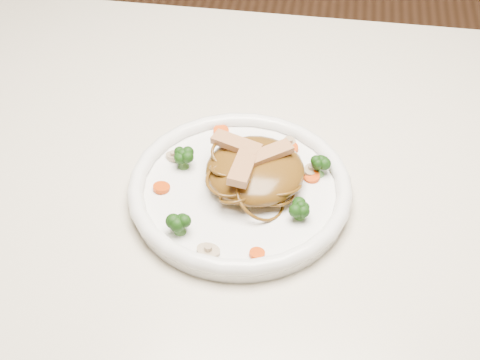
# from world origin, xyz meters

# --- Properties ---
(table) EXTENTS (1.20, 0.80, 0.75)m
(table) POSITION_xyz_m (0.00, 0.00, 0.65)
(table) COLOR beige
(table) RESTS_ON ground
(plate) EXTENTS (0.31, 0.31, 0.02)m
(plate) POSITION_xyz_m (-0.04, -0.04, 0.76)
(plate) COLOR white
(plate) RESTS_ON table
(noodle_mound) EXTENTS (0.15, 0.15, 0.04)m
(noodle_mound) POSITION_xyz_m (-0.02, -0.02, 0.78)
(noodle_mound) COLOR #5B3C11
(noodle_mound) RESTS_ON plate
(chicken_a) EXTENTS (0.06, 0.05, 0.01)m
(chicken_a) POSITION_xyz_m (-0.01, -0.02, 0.81)
(chicken_a) COLOR tan
(chicken_a) RESTS_ON noodle_mound
(chicken_b) EXTENTS (0.07, 0.04, 0.01)m
(chicken_b) POSITION_xyz_m (-0.05, -0.00, 0.81)
(chicken_b) COLOR tan
(chicken_b) RESTS_ON noodle_mound
(chicken_c) EXTENTS (0.03, 0.07, 0.01)m
(chicken_c) POSITION_xyz_m (-0.03, -0.04, 0.81)
(chicken_c) COLOR tan
(chicken_c) RESTS_ON noodle_mound
(broccoli_0) EXTENTS (0.04, 0.04, 0.03)m
(broccoli_0) POSITION_xyz_m (0.05, 0.00, 0.78)
(broccoli_0) COLOR #143D0C
(broccoli_0) RESTS_ON plate
(broccoli_1) EXTENTS (0.04, 0.04, 0.03)m
(broccoli_1) POSITION_xyz_m (-0.11, -0.01, 0.78)
(broccoli_1) COLOR #143D0C
(broccoli_1) RESTS_ON plate
(broccoli_2) EXTENTS (0.03, 0.03, 0.03)m
(broccoli_2) POSITION_xyz_m (-0.10, -0.12, 0.78)
(broccoli_2) COLOR #143D0C
(broccoli_2) RESTS_ON plate
(broccoli_3) EXTENTS (0.03, 0.03, 0.03)m
(broccoli_3) POSITION_xyz_m (0.04, -0.07, 0.78)
(broccoli_3) COLOR #143D0C
(broccoli_3) RESTS_ON plate
(carrot_0) EXTENTS (0.02, 0.02, 0.00)m
(carrot_0) POSITION_xyz_m (0.01, 0.04, 0.77)
(carrot_0) COLOR #D53A07
(carrot_0) RESTS_ON plate
(carrot_1) EXTENTS (0.02, 0.02, 0.00)m
(carrot_1) POSITION_xyz_m (-0.13, -0.05, 0.77)
(carrot_1) COLOR #D53A07
(carrot_1) RESTS_ON plate
(carrot_2) EXTENTS (0.02, 0.02, 0.00)m
(carrot_2) POSITION_xyz_m (0.04, -0.01, 0.77)
(carrot_2) COLOR #D53A07
(carrot_2) RESTS_ON plate
(carrot_3) EXTENTS (0.02, 0.02, 0.00)m
(carrot_3) POSITION_xyz_m (-0.08, 0.06, 0.77)
(carrot_3) COLOR #D53A07
(carrot_3) RESTS_ON plate
(carrot_4) EXTENTS (0.02, 0.02, 0.00)m
(carrot_4) POSITION_xyz_m (-0.01, -0.14, 0.77)
(carrot_4) COLOR #D53A07
(carrot_4) RESTS_ON plate
(mushroom_0) EXTENTS (0.03, 0.03, 0.01)m
(mushroom_0) POSITION_xyz_m (-0.06, -0.14, 0.77)
(mushroom_0) COLOR tan
(mushroom_0) RESTS_ON plate
(mushroom_1) EXTENTS (0.03, 0.03, 0.01)m
(mushroom_1) POSITION_xyz_m (0.04, 0.00, 0.77)
(mushroom_1) COLOR tan
(mushroom_1) RESTS_ON plate
(mushroom_2) EXTENTS (0.03, 0.03, 0.01)m
(mushroom_2) POSITION_xyz_m (-0.13, 0.00, 0.77)
(mushroom_2) COLOR tan
(mushroom_2) RESTS_ON plate
(mushroom_3) EXTENTS (0.03, 0.03, 0.01)m
(mushroom_3) POSITION_xyz_m (0.01, 0.05, 0.77)
(mushroom_3) COLOR tan
(mushroom_3) RESTS_ON plate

